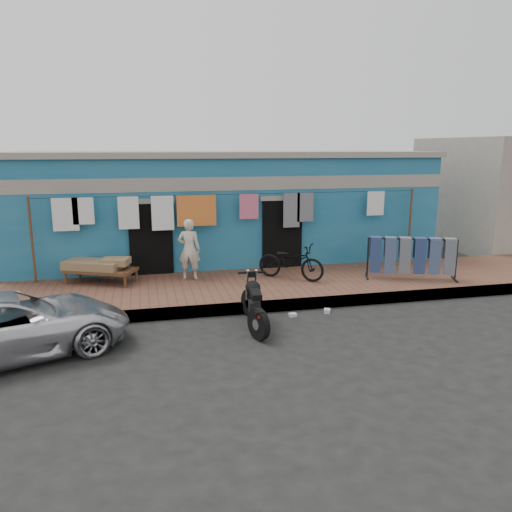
{
  "coord_description": "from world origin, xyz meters",
  "views": [
    {
      "loc": [
        -2.39,
        -8.41,
        3.49
      ],
      "look_at": [
        0.0,
        2.0,
        1.15
      ],
      "focal_mm": 35.0,
      "sensor_mm": 36.0,
      "label": 1
    }
  ],
  "objects_px": {
    "bicycle": "(291,257)",
    "jeans_rack": "(412,258)",
    "car": "(9,325)",
    "motorcycle": "(254,303)",
    "seated_person": "(189,249)",
    "charpoy": "(101,271)"
  },
  "relations": [
    {
      "from": "car",
      "to": "charpoy",
      "type": "height_order",
      "value": "car"
    },
    {
      "from": "bicycle",
      "to": "jeans_rack",
      "type": "relative_size",
      "value": 0.75
    },
    {
      "from": "bicycle",
      "to": "motorcycle",
      "type": "bearing_deg",
      "value": -171.82
    },
    {
      "from": "car",
      "to": "bicycle",
      "type": "bearing_deg",
      "value": -84.32
    },
    {
      "from": "motorcycle",
      "to": "charpoy",
      "type": "bearing_deg",
      "value": 139.86
    },
    {
      "from": "charpoy",
      "to": "seated_person",
      "type": "bearing_deg",
      "value": -3.94
    },
    {
      "from": "charpoy",
      "to": "jeans_rack",
      "type": "bearing_deg",
      "value": -10.24
    },
    {
      "from": "car",
      "to": "jeans_rack",
      "type": "relative_size",
      "value": 1.77
    },
    {
      "from": "car",
      "to": "bicycle",
      "type": "height_order",
      "value": "bicycle"
    },
    {
      "from": "jeans_rack",
      "to": "seated_person",
      "type": "bearing_deg",
      "value": 167.33
    },
    {
      "from": "bicycle",
      "to": "jeans_rack",
      "type": "height_order",
      "value": "bicycle"
    },
    {
      "from": "car",
      "to": "motorcycle",
      "type": "distance_m",
      "value": 4.36
    },
    {
      "from": "seated_person",
      "to": "charpoy",
      "type": "bearing_deg",
      "value": 11.85
    },
    {
      "from": "seated_person",
      "to": "car",
      "type": "bearing_deg",
      "value": 61.87
    },
    {
      "from": "seated_person",
      "to": "bicycle",
      "type": "bearing_deg",
      "value": -177.2
    },
    {
      "from": "motorcycle",
      "to": "car",
      "type": "bearing_deg",
      "value": -168.44
    },
    {
      "from": "motorcycle",
      "to": "charpoy",
      "type": "height_order",
      "value": "motorcycle"
    },
    {
      "from": "car",
      "to": "jeans_rack",
      "type": "height_order",
      "value": "jeans_rack"
    },
    {
      "from": "car",
      "to": "seated_person",
      "type": "bearing_deg",
      "value": -64.91
    },
    {
      "from": "car",
      "to": "motorcycle",
      "type": "height_order",
      "value": "car"
    },
    {
      "from": "car",
      "to": "motorcycle",
      "type": "relative_size",
      "value": 2.46
    },
    {
      "from": "seated_person",
      "to": "jeans_rack",
      "type": "height_order",
      "value": "seated_person"
    }
  ]
}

